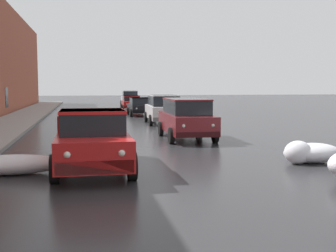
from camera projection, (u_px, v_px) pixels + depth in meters
The scene contains 8 objects.
snow_bank_near_corner_left at pixel (5, 165), 11.45m from camera, with size 3.05×0.95×0.60m.
snow_bank_near_corner_right at pixel (309, 153), 13.18m from camera, with size 1.93×1.14×0.72m.
pickup_truck_red_approaching_near_lane at pixel (92, 140), 11.92m from camera, with size 2.16×5.10×1.76m.
suv_maroon_parked_kerbside_close at pixel (186, 117), 18.96m from camera, with size 2.15×4.65×1.82m.
suv_white_parked_kerbside_mid at pixel (163, 108), 26.57m from camera, with size 2.21×4.61×1.82m.
sedan_black_parked_far_down_block at pixel (141, 106), 33.92m from camera, with size 2.00×4.19×1.42m.
sedan_red_queued_behind_truck at pixel (131, 102), 40.96m from camera, with size 2.02×4.06×1.42m.
suv_silver_at_far_intersection at pixel (130, 98), 47.30m from camera, with size 2.14×4.41×1.82m.
Camera 1 is at (-2.30, -2.19, 2.41)m, focal length 45.38 mm.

